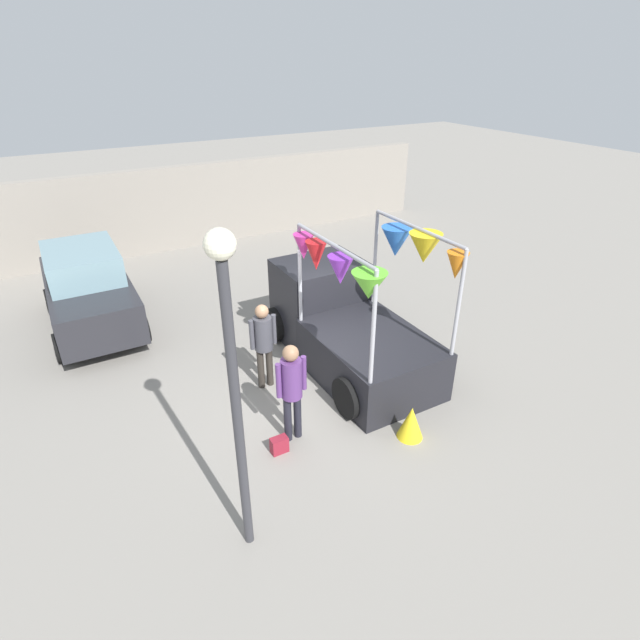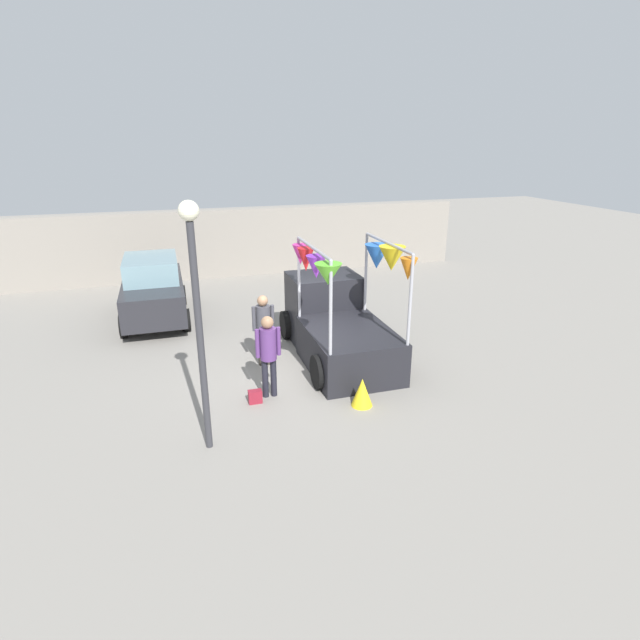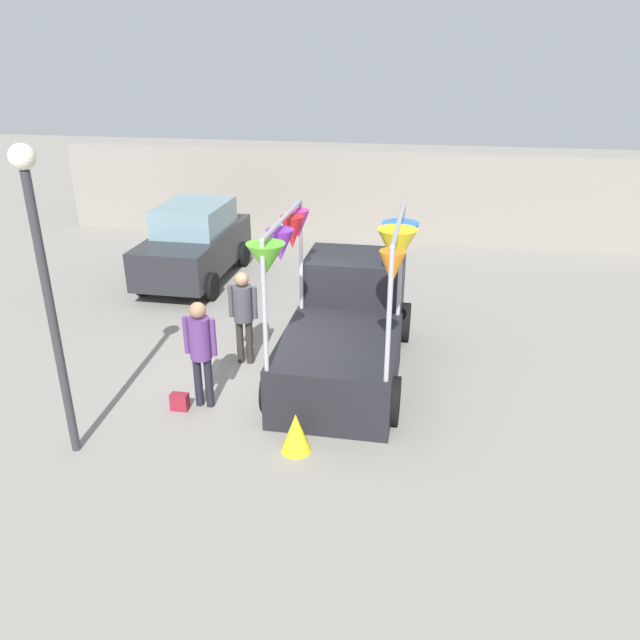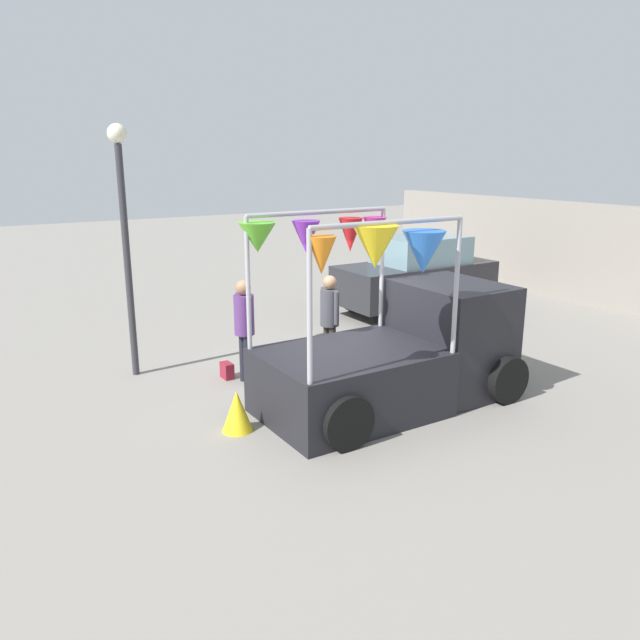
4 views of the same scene
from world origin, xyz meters
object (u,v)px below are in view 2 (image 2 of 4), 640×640
Objects in this scene: parked_car at (153,289)px; street_lamp at (196,298)px; vendor_truck at (336,320)px; folded_kite_bundle_sunflower at (362,392)px; person_vendor at (263,323)px; person_customer at (268,349)px; handbag at (255,397)px.

street_lamp reaches higher than parked_car.
folded_kite_bundle_sunflower is at bearing -97.31° from vendor_truck.
street_lamp is at bearing -169.98° from folded_kite_bundle_sunflower.
vendor_truck is 2.79m from folded_kite_bundle_sunflower.
person_vendor is (2.51, -4.17, 0.12)m from parked_car.
handbag is at bearing -150.26° from person_customer.
folded_kite_bundle_sunflower is at bearing -58.99° from parked_car.
street_lamp is (-1.62, -3.08, 1.71)m from person_vendor.
vendor_truck is 5.92m from parked_car.
vendor_truck is 1.01× the size of parked_car.
vendor_truck is 2.72m from person_customer.
street_lamp is (-1.41, -1.50, 1.68)m from person_customer.
parked_car is 2.29× the size of person_vendor.
person_customer is 2.66m from street_lamp.
street_lamp is 4.03m from folded_kite_bundle_sunflower.
vendor_truck is at bearing 5.30° from person_vendor.
street_lamp reaches higher than handbag.
street_lamp is at bearing -129.15° from handbag.
street_lamp reaches higher than vendor_truck.
person_vendor is 6.24× the size of handbag.
folded_kite_bundle_sunflower is (1.72, -0.95, -0.80)m from person_customer.
handbag is 0.47× the size of folded_kite_bundle_sunflower.
person_customer is at bearing 151.12° from folded_kite_bundle_sunflower.
person_vendor reaches higher than handbag.
person_customer is 1.03× the size of person_vendor.
person_customer is 2.12m from folded_kite_bundle_sunflower.
person_vendor is at bearing -174.70° from vendor_truck.
handbag is at bearing 160.12° from folded_kite_bundle_sunflower.
person_customer is (-2.07, -1.75, 0.20)m from vendor_truck.
parked_car is 6.20m from person_customer.
handbag is 2.21m from folded_kite_bundle_sunflower.
handbag is at bearing -71.79° from parked_car.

